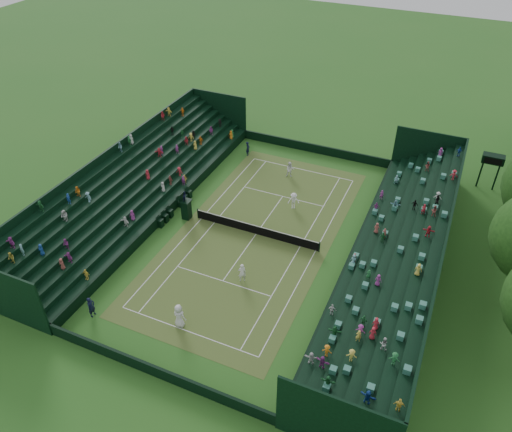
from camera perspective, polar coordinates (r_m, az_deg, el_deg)
The scene contains 18 objects.
ground at distance 43.72m, azimuth -0.00°, elevation -2.10°, with size 160.00×160.00×0.00m, color #2A6520.
court_surface at distance 43.71m, azimuth -0.00°, elevation -2.10°, with size 12.97×26.77×0.01m, color #346A23.
perimeter_wall_north at distance 55.90m, azimuth 6.69°, elevation 7.68°, with size 17.17×0.20×1.00m, color black.
perimeter_wall_south at distance 33.87m, azimuth -11.49°, elevation -16.95°, with size 17.17×0.20×1.00m, color black.
perimeter_wall_east at distance 41.48m, azimuth 10.80°, elevation -4.51°, with size 0.20×31.77×1.00m, color black.
perimeter_wall_west at distance 46.81m, azimuth -9.54°, elevation 1.05°, with size 0.20×31.77×1.00m, color black.
north_grandstand at distance 40.48m, azimuth 16.67°, elevation -4.87°, with size 6.60×32.00×4.90m.
south_grandstand at distance 48.37m, azimuth -13.86°, elevation 3.22°, with size 6.60×32.00×4.90m.
tennis_net at distance 43.39m, azimuth -0.00°, elevation -1.56°, with size 11.67×0.10×1.06m.
scoreboard_tower at distance 53.15m, azimuth 25.45°, elevation 5.77°, with size 2.00×1.00×3.70m.
umpire_chair at distance 45.31m, azimuth -8.01°, elevation 1.03°, with size 0.92×0.92×2.90m.
courtside_chairs at distance 46.78m, azimuth -9.24°, elevation 0.94°, with size 0.51×5.48×1.11m.
player_near_west at distance 35.92m, azimuth -8.78°, elevation -11.20°, with size 0.97×0.63×1.98m, color silver.
player_near_east at distance 38.81m, azimuth -1.61°, elevation -6.48°, with size 0.62×0.41×1.70m, color white.
player_far_west at distance 51.11m, azimuth 3.91°, elevation 5.32°, with size 0.83×0.64×1.70m, color white.
player_far_east at distance 46.52m, azimuth 4.32°, elevation 1.76°, with size 1.07×0.62×1.66m, color white.
line_judge_north at distance 54.87m, azimuth -0.94°, elevation 7.71°, with size 0.59×0.39×1.61m, color black.
line_judge_south at distance 38.12m, azimuth -18.31°, elevation -9.83°, with size 0.63×0.41×1.72m, color black.
Camera 1 is at (13.85, -31.13, 27.39)m, focal length 35.00 mm.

